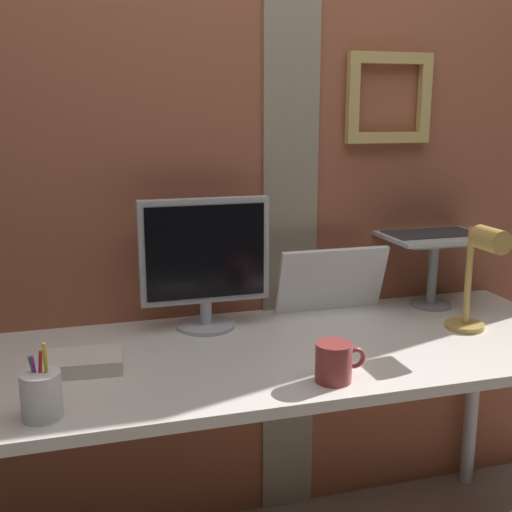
% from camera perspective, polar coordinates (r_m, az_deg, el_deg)
% --- Properties ---
extents(brick_wall_back, '(3.49, 0.16, 2.44)m').
position_cam_1_polar(brick_wall_back, '(2.12, -0.48, 7.50)').
color(brick_wall_back, '#9E563D').
rests_on(brick_wall_back, ground_plane).
extents(desk, '(1.95, 0.70, 0.76)m').
position_cam_1_polar(desk, '(1.84, 0.88, -10.48)').
color(desk, silver).
rests_on(desk, ground_plane).
extents(monitor, '(0.40, 0.18, 0.41)m').
position_cam_1_polar(monitor, '(1.94, -4.61, -0.12)').
color(monitor, '#ADB2B7').
rests_on(monitor, desk).
extents(laptop_stand, '(0.28, 0.22, 0.24)m').
position_cam_1_polar(laptop_stand, '(2.24, 15.65, -0.41)').
color(laptop_stand, gray).
rests_on(laptop_stand, desk).
extents(laptop, '(0.35, 0.32, 0.20)m').
position_cam_1_polar(laptop, '(2.27, 14.97, 3.09)').
color(laptop, '#ADB2B7').
rests_on(laptop, laptop_stand).
extents(whiteboard_panel, '(0.37, 0.09, 0.23)m').
position_cam_1_polar(whiteboard_panel, '(2.12, 6.83, -2.16)').
color(whiteboard_panel, white).
rests_on(whiteboard_panel, desk).
extents(desk_lamp, '(0.12, 0.20, 0.33)m').
position_cam_1_polar(desk_lamp, '(1.99, 19.52, -1.03)').
color(desk_lamp, tan).
rests_on(desk_lamp, desk).
extents(pen_cup, '(0.09, 0.09, 0.18)m').
position_cam_1_polar(pen_cup, '(1.50, -18.74, -11.72)').
color(pen_cup, white).
rests_on(pen_cup, desk).
extents(coffee_mug, '(0.13, 0.09, 0.10)m').
position_cam_1_polar(coffee_mug, '(1.61, 7.07, -9.45)').
color(coffee_mug, maroon).
rests_on(coffee_mug, desk).
extents(paper_clutter_stack, '(0.21, 0.16, 0.04)m').
position_cam_1_polar(paper_clutter_stack, '(1.74, -15.21, -9.18)').
color(paper_clutter_stack, silver).
rests_on(paper_clutter_stack, desk).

